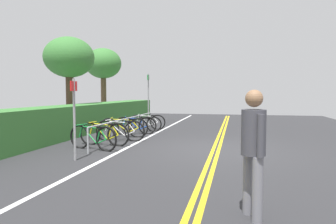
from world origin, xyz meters
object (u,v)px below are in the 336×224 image
object	(u,v)px
bicycle_2	(120,131)
bicycle_3	(124,128)
sign_post_near	(74,111)
bicycle_0	(93,138)
bicycle_1	(104,134)
bicycle_5	(141,124)
pedestrian	(253,145)
sign_post_far	(148,95)
bicycle_4	(135,126)
bicycle_6	(147,122)
tree_mid	(69,59)
tree_far_right	(103,64)
bike_rack	(127,122)

from	to	relation	value
bicycle_2	bicycle_3	bearing A→B (deg)	11.92
bicycle_2	sign_post_near	world-z (taller)	sign_post_near
bicycle_0	bicycle_1	size ratio (longest dim) A/B	0.98
sign_post_near	bicycle_5	bearing A→B (deg)	0.92
pedestrian	sign_post_near	bearing A→B (deg)	57.42
bicycle_3	sign_post_far	world-z (taller)	sign_post_far
bicycle_2	pedestrian	distance (m)	7.12
bicycle_1	bicycle_4	bearing A→B (deg)	-2.95
bicycle_0	bicycle_5	bearing A→B (deg)	-1.79
sign_post_near	sign_post_far	xyz separation A→B (m)	(7.52, 0.31, 0.31)
bicycle_4	bicycle_6	size ratio (longest dim) A/B	1.01
bicycle_4	pedestrian	distance (m)	8.57
bicycle_0	bicycle_4	bearing A→B (deg)	-2.48
bicycle_1	sign_post_far	bearing A→B (deg)	1.04
tree_mid	pedestrian	bearing A→B (deg)	-137.80
bicycle_0	bicycle_5	world-z (taller)	bicycle_0
bicycle_4	bicycle_1	bearing A→B (deg)	177.05
bicycle_2	sign_post_far	bearing A→B (deg)	3.30
pedestrian	sign_post_near	size ratio (longest dim) A/B	0.85
sign_post_far	tree_far_right	xyz separation A→B (m)	(3.58, 3.98, 1.90)
bike_rack	bicycle_3	distance (m)	0.25
bicycle_2	sign_post_near	distance (m)	3.26
bicycle_5	pedestrian	xyz separation A→B (m)	(-8.31, -4.18, 0.67)
bicycle_4	sign_post_far	xyz separation A→B (m)	(2.68, 0.23, 1.19)
bicycle_0	bicycle_5	distance (m)	4.30
sign_post_near	bicycle_3	bearing A→B (deg)	3.28
bicycle_4	sign_post_near	xyz separation A→B (m)	(-4.84, -0.08, 0.87)
bicycle_6	bicycle_1	bearing A→B (deg)	178.05
bicycle_0	sign_post_near	bearing A→B (deg)	-170.88
bike_rack	tree_far_right	xyz separation A→B (m)	(7.14, 4.21, 2.87)
bicycle_0	sign_post_near	xyz separation A→B (m)	(-1.40, -0.23, 0.87)
bike_rack	bicycle_0	bearing A→B (deg)	176.82
bike_rack	pedestrian	world-z (taller)	pedestrian
bicycle_6	pedestrian	distance (m)	10.04
bicycle_4	bicycle_5	xyz separation A→B (m)	(0.86, 0.01, -0.03)
bicycle_4	bike_rack	bearing A→B (deg)	179.51
tree_far_right	bicycle_3	bearing A→B (deg)	-150.46
bicycle_4	tree_mid	size ratio (longest dim) A/B	0.39
tree_far_right	bicycle_1	bearing A→B (deg)	-155.46
bicycle_2	bicycle_4	distance (m)	1.70
bicycle_1	sign_post_near	world-z (taller)	sign_post_near
bicycle_5	bicycle_6	distance (m)	0.81
bicycle_6	bicycle_3	bearing A→B (deg)	176.47
bicycle_5	tree_mid	xyz separation A→B (m)	(0.05, 3.40, 2.88)
bike_rack	sign_post_near	distance (m)	4.01
sign_post_near	sign_post_far	distance (m)	7.53
bicycle_6	tree_far_right	size ratio (longest dim) A/B	0.37
bicycle_4	tree_mid	xyz separation A→B (m)	(0.91, 3.42, 2.85)
bicycle_0	bicycle_2	size ratio (longest dim) A/B	0.95
bicycle_4	tree_far_right	xyz separation A→B (m)	(6.25, 4.21, 3.08)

